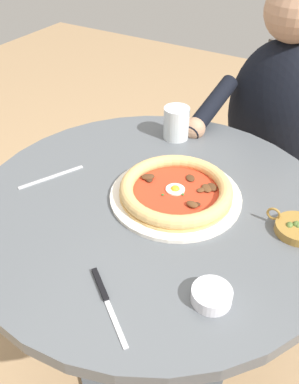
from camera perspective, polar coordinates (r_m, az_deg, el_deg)
name	(u,v)px	position (r m, az deg, el deg)	size (l,w,h in m)	color
ground_plane	(152,360)	(1.62, 0.36, -21.99)	(6.00, 6.00, 0.02)	tan
dining_table	(153,248)	(1.16, 0.48, -7.74)	(0.92, 0.92, 0.73)	#565B60
pizza_on_plate	(176,191)	(1.05, 3.64, 0.12)	(0.33, 0.33, 0.04)	white
water_glass	(176,125)	(1.29, 3.69, 9.18)	(0.08, 0.08, 0.10)	silver
steak_knife	(104,294)	(0.84, -6.24, -13.76)	(0.12, 0.16, 0.01)	silver
ramekin_capers	(212,295)	(0.83, 8.52, -13.81)	(0.08, 0.08, 0.03)	white
olive_pan	(297,228)	(1.01, 19.52, -4.67)	(0.10, 0.13, 0.05)	olive
fork_utensil	(51,177)	(1.16, -13.30, 2.00)	(0.17, 0.09, 0.00)	#BCBCC1
diner_person	(264,164)	(1.63, 15.40, 3.70)	(0.49, 0.40, 1.15)	#282833
cafe_chair_diner	(283,145)	(1.73, 17.79, 6.15)	(0.45, 0.45, 0.88)	#504A45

